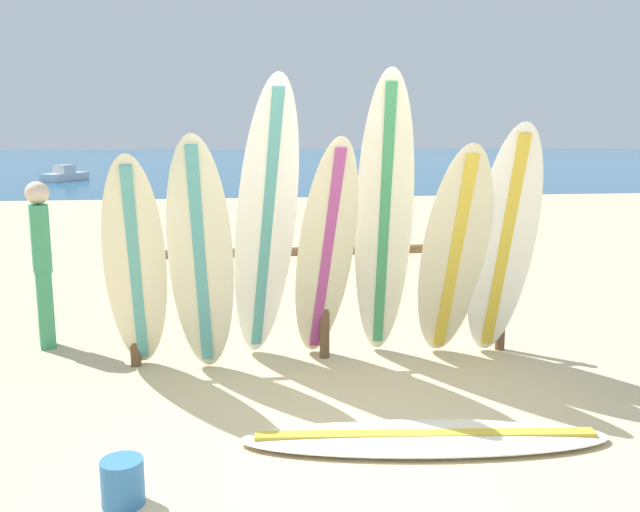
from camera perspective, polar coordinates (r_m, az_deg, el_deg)
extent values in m
plane|color=#D3BC8C|center=(4.53, 3.42, -15.88)|extent=(120.00, 120.00, 0.00)
cube|color=#1E5984|center=(62.03, -7.22, 8.20)|extent=(120.00, 80.00, 0.01)
cylinder|color=brown|center=(6.03, -15.53, -3.85)|extent=(0.09, 0.09, 1.13)
cylinder|color=brown|center=(6.04, 0.39, -3.46)|extent=(0.09, 0.09, 1.13)
cylinder|color=brown|center=(6.49, 15.16, -2.87)|extent=(0.09, 0.09, 1.13)
cylinder|color=brown|center=(5.95, 0.40, 0.43)|extent=(3.44, 0.08, 0.08)
ellipsoid|color=beige|center=(5.59, -15.35, -1.02)|extent=(0.54, 0.98, 1.88)
cube|color=teal|center=(5.59, -15.35, -1.02)|extent=(0.14, 0.90, 1.73)
ellipsoid|color=beige|center=(5.57, -10.07, -0.14)|extent=(0.61, 0.62, 2.01)
cube|color=teal|center=(5.57, -10.07, -0.14)|extent=(0.17, 0.53, 1.86)
ellipsoid|color=white|center=(5.60, -4.63, 2.35)|extent=(0.68, 1.17, 2.46)
cube|color=teal|center=(5.60, -4.63, 2.35)|extent=(0.26, 1.03, 2.27)
ellipsoid|color=beige|center=(5.68, 0.48, 0.15)|extent=(0.60, 1.03, 2.00)
cube|color=#A53F8C|center=(5.68, 0.48, 0.15)|extent=(0.20, 0.92, 1.85)
ellipsoid|color=silver|center=(5.75, 5.41, 2.81)|extent=(0.60, 0.98, 2.51)
cube|color=#388C59|center=(5.75, 5.41, 2.81)|extent=(0.20, 0.87, 2.32)
ellipsoid|color=beige|center=(5.86, 11.22, -0.01)|extent=(0.60, 0.93, 1.95)
cube|color=gold|center=(5.86, 11.22, -0.01)|extent=(0.13, 0.85, 1.80)
ellipsoid|color=white|center=(5.98, 15.24, 0.81)|extent=(0.62, 0.90, 2.11)
cube|color=gold|center=(5.98, 15.24, 0.81)|extent=(0.16, 0.81, 1.95)
ellipsoid|color=silver|center=(4.62, 8.91, -14.97)|extent=(2.48, 0.84, 0.07)
cube|color=gold|center=(4.62, 8.91, -14.97)|extent=(2.23, 0.35, 0.08)
cube|color=#3F9966|center=(6.89, -22.20, -4.20)|extent=(0.19, 0.24, 0.74)
cube|color=#3F9966|center=(6.77, -22.59, 1.41)|extent=(0.23, 0.29, 0.62)
sphere|color=beige|center=(6.72, -22.83, 4.94)|extent=(0.21, 0.21, 0.21)
cube|color=silver|center=(32.48, -20.77, 6.28)|extent=(1.75, 2.57, 0.35)
cube|color=silver|center=(32.46, -20.81, 6.91)|extent=(0.89, 1.04, 0.36)
cylinder|color=#3372B2|center=(4.01, -16.36, -17.89)|extent=(0.23, 0.23, 0.26)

